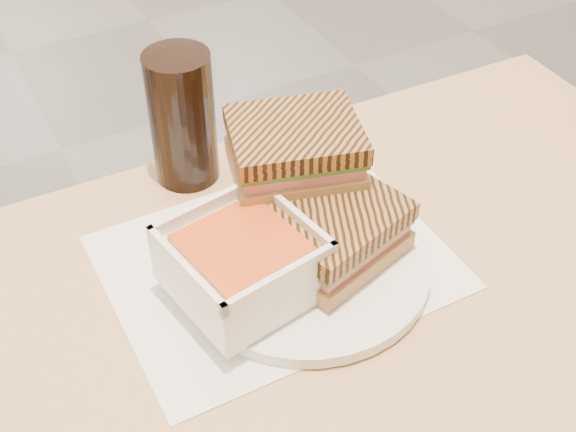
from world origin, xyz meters
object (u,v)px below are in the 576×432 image
cola_glass (182,118)px  panini_lower (333,231)px  plate (305,263)px  soup_bowl (243,264)px

cola_glass → panini_lower: bearing=-70.5°
plate → soup_bowl: (-0.07, -0.01, 0.04)m
soup_bowl → panini_lower: bearing=0.0°
soup_bowl → cola_glass: bearing=82.7°
panini_lower → plate: bearing=169.2°
soup_bowl → panini_lower: soup_bowl is taller
cola_glass → plate: bearing=-77.5°
plate → panini_lower: panini_lower is taller
panini_lower → soup_bowl: bearing=-180.0°
plate → cola_glass: 0.22m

